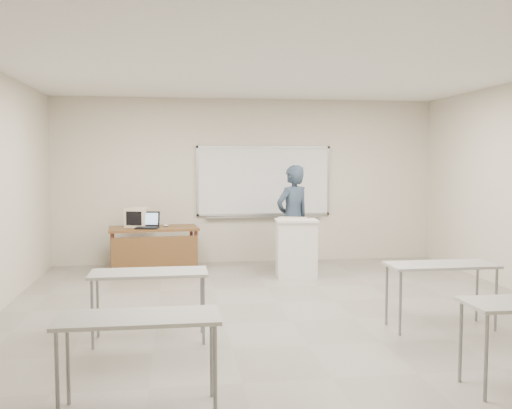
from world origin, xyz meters
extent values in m
cube|color=gray|center=(0.00, 0.00, -0.01)|extent=(7.00, 8.00, 0.01)
cube|color=white|center=(0.30, 3.97, 1.50)|extent=(2.40, 0.03, 1.20)
cube|color=#B7BABC|center=(0.30, 3.97, 2.12)|extent=(2.48, 0.04, 0.04)
cube|color=#B7BABC|center=(0.30, 3.97, 0.88)|extent=(2.48, 0.04, 0.04)
cube|color=#B7BABC|center=(-0.92, 3.97, 1.50)|extent=(0.04, 0.04, 1.28)
cube|color=#B7BABC|center=(1.52, 3.97, 1.50)|extent=(0.04, 0.04, 1.28)
cube|color=#B7BABC|center=(0.30, 3.92, 0.84)|extent=(2.16, 0.07, 0.02)
cube|color=#A0A09B|center=(-1.60, -0.50, 0.71)|extent=(1.20, 0.50, 0.03)
cylinder|color=slate|center=(-2.15, -0.70, 0.35)|extent=(0.03, 0.03, 0.70)
cylinder|color=slate|center=(-1.05, -0.70, 0.35)|extent=(0.03, 0.03, 0.70)
cylinder|color=slate|center=(-2.15, -0.30, 0.35)|extent=(0.03, 0.03, 0.70)
cylinder|color=slate|center=(-1.05, -0.30, 0.35)|extent=(0.03, 0.03, 0.70)
cube|color=#A0A09B|center=(1.60, -0.50, 0.71)|extent=(1.20, 0.50, 0.03)
cylinder|color=slate|center=(1.05, -0.70, 0.35)|extent=(0.03, 0.03, 0.70)
cylinder|color=slate|center=(2.15, -0.70, 0.35)|extent=(0.03, 0.03, 0.70)
cylinder|color=slate|center=(1.05, -0.30, 0.35)|extent=(0.03, 0.03, 0.70)
cylinder|color=slate|center=(2.15, -0.30, 0.35)|extent=(0.03, 0.03, 0.70)
cube|color=#A0A09B|center=(-1.60, -2.20, 0.71)|extent=(1.20, 0.50, 0.03)
cylinder|color=slate|center=(-2.15, -2.40, 0.35)|extent=(0.03, 0.03, 0.70)
cylinder|color=slate|center=(-1.05, -2.40, 0.35)|extent=(0.03, 0.03, 0.70)
cylinder|color=slate|center=(-2.15, -2.00, 0.35)|extent=(0.03, 0.03, 0.70)
cylinder|color=slate|center=(-1.05, -2.00, 0.35)|extent=(0.03, 0.03, 0.70)
cylinder|color=slate|center=(1.05, -2.40, 0.35)|extent=(0.03, 0.03, 0.70)
cylinder|color=slate|center=(1.05, -2.00, 0.35)|extent=(0.03, 0.03, 0.70)
cube|color=brown|center=(-1.69, 3.30, 0.73)|extent=(1.48, 0.74, 0.04)
cube|color=brown|center=(-1.69, 2.95, 0.32)|extent=(1.40, 0.03, 0.63)
cylinder|color=#421C12|center=(-2.37, 2.99, 0.35)|extent=(0.06, 0.06, 0.71)
cylinder|color=#421C12|center=(-1.01, 2.99, 0.35)|extent=(0.06, 0.06, 0.71)
cylinder|color=#421C12|center=(-2.37, 3.61, 0.35)|extent=(0.06, 0.06, 0.71)
cylinder|color=#421C12|center=(-1.01, 3.61, 0.35)|extent=(0.06, 0.06, 0.71)
cube|color=silver|center=(0.60, 2.50, 0.45)|extent=(0.63, 0.45, 0.89)
cube|color=silver|center=(0.60, 2.50, 0.91)|extent=(0.67, 0.49, 0.04)
cube|color=beige|center=(-1.94, 3.45, 0.91)|extent=(0.34, 0.36, 0.32)
cube|color=beige|center=(-1.94, 3.25, 0.91)|extent=(0.36, 0.04, 0.34)
cube|color=black|center=(-1.94, 3.23, 0.91)|extent=(0.27, 0.01, 0.23)
cube|color=black|center=(-1.79, 3.12, 0.76)|extent=(0.36, 0.26, 0.02)
cube|color=black|center=(-1.79, 3.11, 0.78)|extent=(0.30, 0.15, 0.01)
cube|color=black|center=(-1.79, 3.29, 0.89)|extent=(0.36, 0.08, 0.25)
cube|color=#7B9BBD|center=(-1.79, 3.28, 0.90)|extent=(0.31, 0.06, 0.19)
ellipsoid|color=#AEB0B5|center=(-1.49, 3.35, 0.77)|extent=(0.11, 0.08, 0.04)
cube|color=beige|center=(0.55, 2.58, 0.94)|extent=(0.49, 0.29, 0.03)
imported|color=black|center=(0.64, 2.98, 0.90)|extent=(0.78, 0.69, 1.80)
camera|label=1|loc=(-1.32, -6.41, 1.88)|focal=40.00mm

